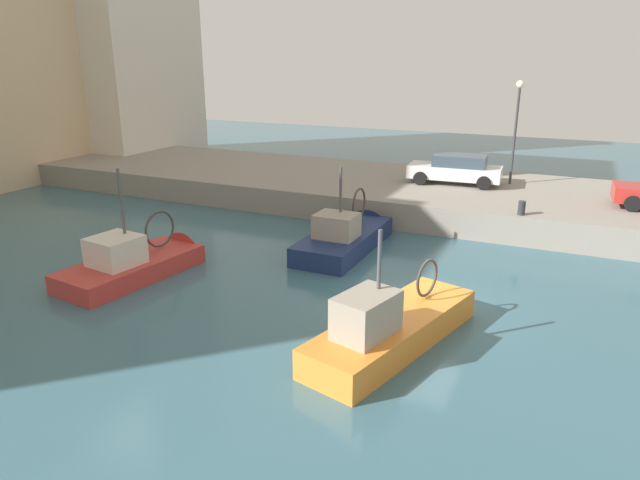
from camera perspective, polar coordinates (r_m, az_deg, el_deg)
name	(u,v)px	position (r m, az deg, el deg)	size (l,w,h in m)	color
water_surface	(418,306)	(17.27, 9.81, -6.53)	(80.00, 80.00, 0.00)	#386070
quay_wall	(485,201)	(27.80, 16.30, 3.81)	(9.00, 56.00, 1.20)	gray
fishing_boat_orange	(398,336)	(15.11, 7.84, -9.55)	(6.78, 3.25, 4.06)	orange
fishing_boat_navy	(348,244)	(22.12, 2.81, -0.36)	(6.22, 2.35, 4.23)	navy
fishing_boat_red	(142,269)	(20.36, -17.51, -2.80)	(5.87, 2.84, 4.66)	#BC3833
parked_car_white	(456,169)	(28.13, 13.53, 6.96)	(2.11, 4.45, 1.41)	silver
mooring_bollard_mid	(522,208)	(23.36, 19.64, 3.06)	(0.28, 0.28, 0.55)	#2D2D33
quay_streetlamp	(517,115)	(28.53, 19.22, 11.77)	(0.36, 0.36, 4.83)	#38383D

